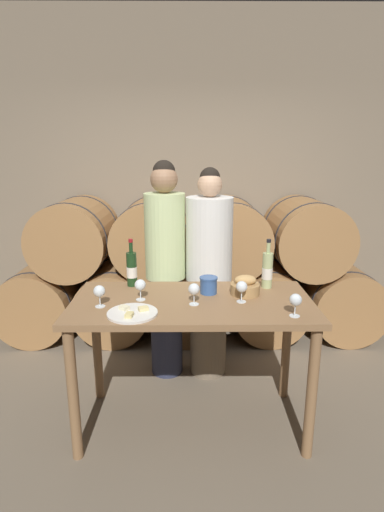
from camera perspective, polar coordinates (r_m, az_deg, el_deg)
The scene contains 16 objects.
ground_plane at distance 2.98m, azimuth 0.02°, elevation -22.67°, with size 10.00×10.00×0.00m, color #726654.
stone_wall_back at distance 4.38m, azimuth -0.20°, elevation 12.04°, with size 10.00×0.12×3.20m.
barrel_stack at distance 3.99m, azimuth -0.15°, elevation -2.18°, with size 3.72×0.87×1.37m.
tasting_table at distance 2.58m, azimuth 0.03°, elevation -8.95°, with size 1.52×0.74×0.90m.
person_left at distance 3.17m, azimuth -3.80°, elevation -1.82°, with size 0.32×0.32×1.75m.
person_right at distance 3.19m, azimuth 2.42°, elevation -2.67°, with size 0.36×0.36×1.69m.
wine_bottle_red at distance 2.80m, azimuth -8.60°, elevation -1.84°, with size 0.07×0.07×0.33m.
wine_bottle_white at distance 2.78m, azimuth 10.71°, elevation -1.99°, with size 0.07×0.07×0.34m.
blue_crock at distance 2.64m, azimuth 2.38°, elevation -4.07°, with size 0.12×0.12×0.11m.
bread_basket at distance 2.64m, azimuth 7.59°, elevation -4.39°, with size 0.19×0.19×0.13m.
cheese_plate at distance 2.35m, azimuth -8.51°, elevation -8.04°, with size 0.29×0.29×0.04m.
wine_glass_far_left at distance 2.46m, azimuth -13.10°, elevation -4.99°, with size 0.07×0.07×0.14m.
wine_glass_left at distance 2.53m, azimuth -7.40°, elevation -4.20°, with size 0.07×0.07×0.14m.
wine_glass_center at distance 2.43m, azimuth 0.29°, elevation -4.84°, with size 0.07×0.07×0.14m.
wine_glass_right at distance 2.49m, azimuth 7.11°, elevation -4.47°, with size 0.07×0.07×0.14m.
wine_glass_far_right at distance 2.34m, azimuth 14.58°, elevation -6.17°, with size 0.07×0.07×0.14m.
Camera 1 is at (-0.02, -2.36, 1.81)m, focal length 28.00 mm.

